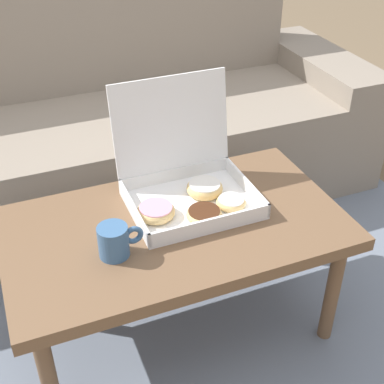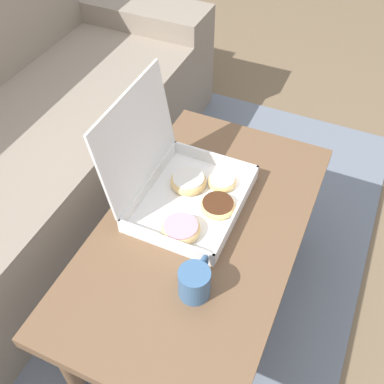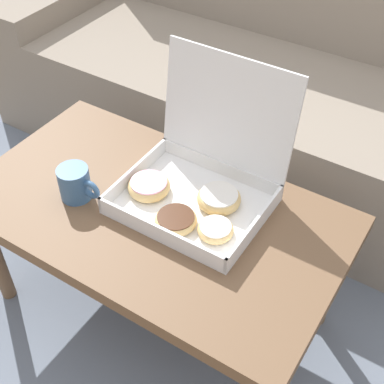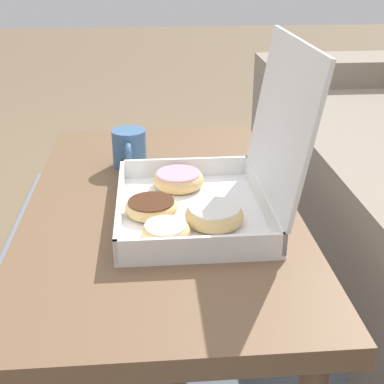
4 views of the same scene
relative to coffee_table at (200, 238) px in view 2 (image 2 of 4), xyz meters
The scene contains 5 objects.
ground_plane 0.40m from the coffee_table, 90.00° to the left, with size 12.00×12.00×0.00m, color #756047.
area_rug 0.54m from the coffee_table, 90.00° to the left, with size 2.42×1.78×0.01m, color slate.
coffee_table is the anchor object (origin of this frame).
pastry_box 0.16m from the coffee_table, 48.97° to the left, with size 0.37×0.34×0.34m.
coffee_mug 0.23m from the coffee_table, 160.67° to the right, with size 0.12×0.08×0.09m.
Camera 2 is at (-0.74, -0.38, 1.46)m, focal length 42.00 mm.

